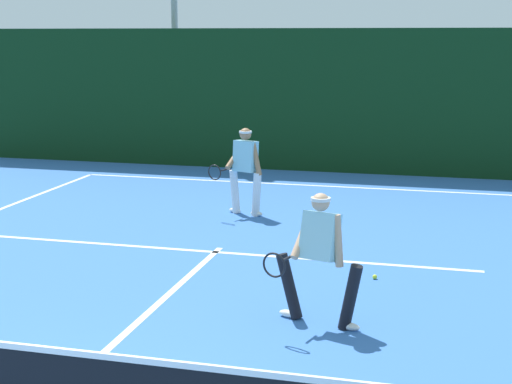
# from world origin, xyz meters

# --- Properties ---
(court_line_baseline_far) EXTENTS (10.00, 0.10, 0.01)m
(court_line_baseline_far) POSITION_xyz_m (0.00, 11.88, 0.00)
(court_line_baseline_far) COLOR white
(court_line_baseline_far) RESTS_ON ground_plane
(court_line_service) EXTENTS (8.15, 0.10, 0.01)m
(court_line_service) POSITION_xyz_m (0.00, 6.15, 0.00)
(court_line_service) COLOR white
(court_line_service) RESTS_ON ground_plane
(court_line_centre) EXTENTS (0.10, 6.40, 0.01)m
(court_line_centre) POSITION_xyz_m (0.00, 3.20, 0.00)
(court_line_centre) COLOR white
(court_line_centre) RESTS_ON ground_plane
(player_near) EXTENTS (1.12, 0.85, 1.59)m
(player_near) POSITION_xyz_m (2.09, 3.56, 0.87)
(player_near) COLOR black
(player_near) RESTS_ON ground_plane
(player_far) EXTENTS (0.98, 0.89, 1.66)m
(player_far) POSITION_xyz_m (-0.23, 8.77, 0.91)
(player_far) COLOR silver
(player_far) RESTS_ON ground_plane
(tennis_ball_extra) EXTENTS (0.07, 0.07, 0.07)m
(tennis_ball_extra) POSITION_xyz_m (2.57, 5.42, 0.03)
(tennis_ball_extra) COLOR #D1E033
(tennis_ball_extra) RESTS_ON ground_plane
(back_fence_windscreen) EXTENTS (19.27, 0.12, 3.52)m
(back_fence_windscreen) POSITION_xyz_m (0.00, 13.74, 1.76)
(back_fence_windscreen) COLOR black
(back_fence_windscreen) RESTS_ON ground_plane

